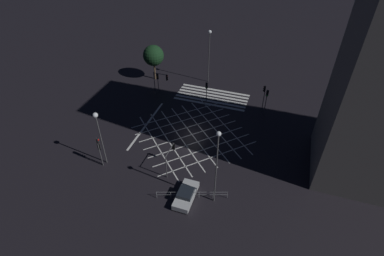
{
  "coord_description": "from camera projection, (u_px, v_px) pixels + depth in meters",
  "views": [
    {
      "loc": [
        -10.18,
        30.1,
        26.32
      ],
      "look_at": [
        0.0,
        0.0,
        1.14
      ],
      "focal_mm": 28.0,
      "sensor_mm": 36.0,
      "label": 1
    }
  ],
  "objects": [
    {
      "name": "street_tree_near",
      "position": [
        153.0,
        56.0,
        50.76
      ],
      "size": [
        3.54,
        3.54,
        6.22
      ],
      "color": "brown",
      "rests_on": "ground_plane"
    },
    {
      "name": "waiting_car",
      "position": [
        186.0,
        195.0,
        32.28
      ],
      "size": [
        1.78,
        4.08,
        1.29
      ],
      "rotation": [
        0.0,
        0.0,
        -1.57
      ],
      "color": "#B7BABC",
      "rests_on": "ground_plane"
    },
    {
      "name": "street_lamp_east",
      "position": [
        98.0,
        126.0,
        33.46
      ],
      "size": [
        0.59,
        0.59,
        7.5
      ],
      "color": "#424244",
      "rests_on": "ground_plane"
    },
    {
      "name": "street_lamp_west",
      "position": [
        217.0,
        158.0,
        28.46
      ],
      "size": [
        0.48,
        0.48,
        9.62
      ],
      "color": "#424244",
      "rests_on": "ground_plane"
    },
    {
      "name": "traffic_light_median_north",
      "position": [
        171.0,
        153.0,
        34.62
      ],
      "size": [
        0.36,
        2.69,
        3.39
      ],
      "rotation": [
        0.0,
        0.0,
        -1.57
      ],
      "color": "#424244",
      "rests_on": "ground_plane"
    },
    {
      "name": "traffic_light_se_main",
      "position": [
        161.0,
        79.0,
        47.28
      ],
      "size": [
        2.5,
        0.36,
        4.07
      ],
      "rotation": [
        0.0,
        0.0,
        3.14
      ],
      "color": "#424244",
      "rests_on": "ground_plane"
    },
    {
      "name": "traffic_light_ne_main",
      "position": [
        99.0,
        146.0,
        34.89
      ],
      "size": [
        0.39,
        0.36,
        4.2
      ],
      "rotation": [
        0.0,
        0.0,
        3.14
      ],
      "color": "#424244",
      "rests_on": "ground_plane"
    },
    {
      "name": "traffic_light_sw_cross",
      "position": [
        267.0,
        97.0,
        43.09
      ],
      "size": [
        0.36,
        0.39,
        4.23
      ],
      "rotation": [
        0.0,
        0.0,
        1.57
      ],
      "color": "#424244",
      "rests_on": "ground_plane"
    },
    {
      "name": "traffic_light_sw_main",
      "position": [
        264.0,
        93.0,
        43.86
      ],
      "size": [
        0.39,
        0.36,
        4.33
      ],
      "color": "#424244",
      "rests_on": "ground_plane"
    },
    {
      "name": "traffic_light_ne_cross",
      "position": [
        100.0,
        150.0,
        35.13
      ],
      "size": [
        0.36,
        0.39,
        3.5
      ],
      "rotation": [
        0.0,
        0.0,
        -1.57
      ],
      "color": "#424244",
      "rests_on": "ground_plane"
    },
    {
      "name": "ground_plane",
      "position": [
        192.0,
        134.0,
        41.25
      ],
      "size": [
        200.0,
        200.0,
        0.0
      ],
      "primitive_type": "plane",
      "color": "black"
    },
    {
      "name": "traffic_light_median_south",
      "position": [
        206.0,
        89.0,
        45.82
      ],
      "size": [
        0.36,
        0.39,
        3.62
      ],
      "rotation": [
        0.0,
        0.0,
        1.57
      ],
      "color": "#424244",
      "rests_on": "ground_plane"
    },
    {
      "name": "traffic_light_se_cross",
      "position": [
        158.0,
        79.0,
        48.58
      ],
      "size": [
        0.36,
        0.39,
        3.35
      ],
      "rotation": [
        0.0,
        0.0,
        1.57
      ],
      "color": "#424244",
      "rests_on": "ground_plane"
    },
    {
      "name": "pedestrian_railing",
      "position": [
        192.0,
        194.0,
        32.27
      ],
      "size": [
        7.32,
        2.51,
        1.05
      ],
      "rotation": [
        0.0,
        0.0,
        -2.82
      ],
      "color": "gray",
      "rests_on": "ground_plane"
    },
    {
      "name": "road_markings",
      "position": [
        201.0,
        113.0,
        45.33
      ],
      "size": [
        17.38,
        21.38,
        0.01
      ],
      "color": "silver",
      "rests_on": "ground_plane"
    },
    {
      "name": "street_lamp_far",
      "position": [
        209.0,
        45.0,
        48.56
      ],
      "size": [
        0.58,
        0.58,
        9.19
      ],
      "color": "#424244",
      "rests_on": "ground_plane"
    }
  ]
}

